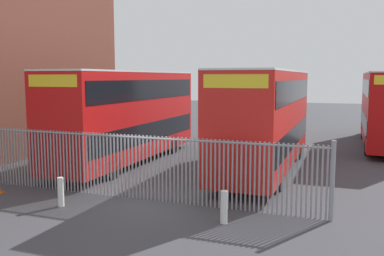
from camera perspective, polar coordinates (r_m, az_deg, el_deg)
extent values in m
plane|color=#3D3D42|center=(21.63, 3.73, -4.06)|extent=(100.00, 100.00, 0.00)
cylinder|color=gray|center=(17.85, -24.60, -3.45)|extent=(0.06, 0.06, 2.20)
cylinder|color=gray|center=(17.75, -24.28, -3.49)|extent=(0.06, 0.06, 2.20)
cylinder|color=gray|center=(17.66, -23.95, -3.52)|extent=(0.06, 0.06, 2.20)
cylinder|color=gray|center=(17.56, -23.63, -3.56)|extent=(0.06, 0.06, 2.20)
cylinder|color=gray|center=(17.46, -23.30, -3.60)|extent=(0.06, 0.06, 2.20)
cylinder|color=gray|center=(17.37, -22.96, -3.64)|extent=(0.06, 0.06, 2.20)
cylinder|color=gray|center=(17.27, -22.62, -3.68)|extent=(0.06, 0.06, 2.20)
cylinder|color=gray|center=(17.18, -22.28, -3.72)|extent=(0.06, 0.06, 2.20)
cylinder|color=gray|center=(17.08, -21.93, -3.76)|extent=(0.06, 0.06, 2.20)
cylinder|color=gray|center=(16.99, -21.58, -3.80)|extent=(0.06, 0.06, 2.20)
cylinder|color=gray|center=(16.90, -21.23, -3.84)|extent=(0.06, 0.06, 2.20)
cylinder|color=gray|center=(16.80, -20.87, -3.89)|extent=(0.06, 0.06, 2.20)
cylinder|color=gray|center=(16.71, -20.51, -3.93)|extent=(0.06, 0.06, 2.20)
cylinder|color=gray|center=(16.62, -20.14, -3.97)|extent=(0.06, 0.06, 2.20)
cylinder|color=gray|center=(16.53, -19.77, -4.01)|extent=(0.06, 0.06, 2.20)
cylinder|color=gray|center=(16.44, -19.40, -4.06)|extent=(0.06, 0.06, 2.20)
cylinder|color=gray|center=(16.35, -19.02, -4.10)|extent=(0.06, 0.06, 2.20)
cylinder|color=gray|center=(16.26, -18.64, -4.14)|extent=(0.06, 0.06, 2.20)
cylinder|color=gray|center=(16.18, -18.25, -4.19)|extent=(0.06, 0.06, 2.20)
cylinder|color=gray|center=(16.09, -17.86, -4.23)|extent=(0.06, 0.06, 2.20)
cylinder|color=gray|center=(16.00, -17.46, -4.27)|extent=(0.06, 0.06, 2.20)
cylinder|color=gray|center=(15.92, -17.06, -4.32)|extent=(0.06, 0.06, 2.20)
cylinder|color=gray|center=(15.83, -16.66, -4.36)|extent=(0.06, 0.06, 2.20)
cylinder|color=gray|center=(15.75, -16.25, -4.41)|extent=(0.06, 0.06, 2.20)
cylinder|color=gray|center=(15.67, -15.84, -4.45)|extent=(0.06, 0.06, 2.20)
cylinder|color=gray|center=(15.59, -15.42, -4.50)|extent=(0.06, 0.06, 2.20)
cylinder|color=gray|center=(15.51, -15.00, -4.54)|extent=(0.06, 0.06, 2.20)
cylinder|color=gray|center=(15.43, -14.57, -4.59)|extent=(0.06, 0.06, 2.20)
cylinder|color=gray|center=(15.35, -14.14, -4.63)|extent=(0.06, 0.06, 2.20)
cylinder|color=gray|center=(15.27, -13.71, -4.68)|extent=(0.06, 0.06, 2.20)
cylinder|color=gray|center=(15.19, -13.27, -4.73)|extent=(0.06, 0.06, 2.20)
cylinder|color=gray|center=(15.11, -12.83, -4.77)|extent=(0.06, 0.06, 2.20)
cylinder|color=gray|center=(15.04, -12.38, -4.82)|extent=(0.06, 0.06, 2.20)
cylinder|color=gray|center=(14.96, -11.92, -4.87)|extent=(0.06, 0.06, 2.20)
cylinder|color=gray|center=(14.89, -11.47, -4.92)|extent=(0.06, 0.06, 2.20)
cylinder|color=gray|center=(14.82, -11.00, -4.96)|extent=(0.06, 0.06, 2.20)
cylinder|color=gray|center=(14.74, -10.54, -5.01)|extent=(0.06, 0.06, 2.20)
cylinder|color=gray|center=(14.67, -10.07, -5.06)|extent=(0.06, 0.06, 2.20)
cylinder|color=gray|center=(14.60, -9.59, -5.11)|extent=(0.06, 0.06, 2.20)
cylinder|color=gray|center=(14.54, -9.11, -5.15)|extent=(0.06, 0.06, 2.20)
cylinder|color=gray|center=(14.47, -8.62, -5.20)|extent=(0.06, 0.06, 2.20)
cylinder|color=gray|center=(14.40, -8.13, -5.25)|extent=(0.06, 0.06, 2.20)
cylinder|color=gray|center=(14.33, -7.64, -5.30)|extent=(0.06, 0.06, 2.20)
cylinder|color=gray|center=(14.27, -7.14, -5.35)|extent=(0.06, 0.06, 2.20)
cylinder|color=gray|center=(14.21, -6.64, -5.39)|extent=(0.06, 0.06, 2.20)
cylinder|color=gray|center=(14.14, -6.13, -5.44)|extent=(0.06, 0.06, 2.20)
cylinder|color=gray|center=(14.08, -5.62, -5.49)|extent=(0.06, 0.06, 2.20)
cylinder|color=gray|center=(14.02, -5.10, -5.54)|extent=(0.06, 0.06, 2.20)
cylinder|color=gray|center=(13.96, -4.58, -5.59)|extent=(0.06, 0.06, 2.20)
cylinder|color=gray|center=(13.91, -4.05, -5.63)|extent=(0.06, 0.06, 2.20)
cylinder|color=gray|center=(13.85, -3.52, -5.68)|extent=(0.06, 0.06, 2.20)
cylinder|color=gray|center=(13.79, -2.98, -5.73)|extent=(0.06, 0.06, 2.20)
cylinder|color=gray|center=(13.74, -2.44, -5.78)|extent=(0.06, 0.06, 2.20)
cylinder|color=gray|center=(13.69, -1.90, -5.82)|extent=(0.06, 0.06, 2.20)
cylinder|color=gray|center=(13.63, -1.35, -5.87)|extent=(0.06, 0.06, 2.20)
cylinder|color=gray|center=(13.58, -0.80, -5.92)|extent=(0.06, 0.06, 2.20)
cylinder|color=gray|center=(13.54, -0.24, -5.97)|extent=(0.06, 0.06, 2.20)
cylinder|color=gray|center=(13.49, 0.32, -6.01)|extent=(0.06, 0.06, 2.20)
cylinder|color=gray|center=(13.44, 0.88, -6.06)|extent=(0.06, 0.06, 2.20)
cylinder|color=gray|center=(13.40, 1.45, -6.11)|extent=(0.06, 0.06, 2.20)
cylinder|color=gray|center=(13.35, 2.02, -6.15)|extent=(0.06, 0.06, 2.20)
cylinder|color=gray|center=(13.31, 2.60, -6.20)|extent=(0.06, 0.06, 2.20)
cylinder|color=gray|center=(13.27, 3.18, -6.24)|extent=(0.06, 0.06, 2.20)
cylinder|color=gray|center=(13.23, 3.76, -6.29)|extent=(0.06, 0.06, 2.20)
cylinder|color=gray|center=(13.19, 4.35, -6.33)|extent=(0.06, 0.06, 2.20)
cylinder|color=gray|center=(13.15, 4.94, -6.38)|extent=(0.06, 0.06, 2.20)
cylinder|color=gray|center=(13.12, 5.53, -6.42)|extent=(0.06, 0.06, 2.20)
cylinder|color=gray|center=(13.08, 6.13, -6.46)|extent=(0.06, 0.06, 2.20)
cylinder|color=gray|center=(13.05, 6.73, -6.51)|extent=(0.06, 0.06, 2.20)
cylinder|color=gray|center=(13.02, 7.34, -6.55)|extent=(0.06, 0.06, 2.20)
cylinder|color=gray|center=(12.99, 7.94, -6.59)|extent=(0.06, 0.06, 2.20)
cylinder|color=gray|center=(12.96, 8.55, -6.63)|extent=(0.06, 0.06, 2.20)
cylinder|color=gray|center=(12.93, 9.17, -6.67)|extent=(0.06, 0.06, 2.20)
cylinder|color=gray|center=(12.90, 9.78, -6.71)|extent=(0.06, 0.06, 2.20)
cylinder|color=gray|center=(12.88, 10.40, -6.75)|extent=(0.06, 0.06, 2.20)
cylinder|color=gray|center=(12.86, 11.02, -6.79)|extent=(0.06, 0.06, 2.20)
cylinder|color=gray|center=(12.84, 11.64, -6.83)|extent=(0.06, 0.06, 2.20)
cylinder|color=gray|center=(12.82, 12.26, -6.86)|extent=(0.06, 0.06, 2.20)
cylinder|color=gray|center=(12.80, 12.89, -6.90)|extent=(0.06, 0.06, 2.20)
cylinder|color=gray|center=(12.78, 13.52, -6.94)|extent=(0.06, 0.06, 2.20)
cylinder|color=gray|center=(12.77, 14.15, -6.97)|extent=(0.06, 0.06, 2.20)
cylinder|color=gray|center=(12.75, 14.78, -7.01)|extent=(0.06, 0.06, 2.20)
cylinder|color=gray|center=(12.74, 15.41, -7.04)|extent=(0.06, 0.06, 2.20)
cylinder|color=gray|center=(12.73, 16.05, -7.07)|extent=(0.06, 0.06, 2.20)
cylinder|color=gray|center=(12.72, 16.68, -7.11)|extent=(0.06, 0.06, 2.20)
cylinder|color=gray|center=(12.71, 17.32, -7.14)|extent=(0.06, 0.06, 2.20)
cylinder|color=gray|center=(12.71, 17.95, -7.17)|extent=(0.06, 0.06, 2.20)
cylinder|color=gray|center=(12.70, 18.59, -7.20)|extent=(0.06, 0.06, 2.20)
cylinder|color=gray|center=(14.53, -10.39, -1.10)|extent=(14.18, 0.07, 0.07)
cylinder|color=gray|center=(12.68, 18.60, -6.87)|extent=(0.14, 0.14, 2.35)
cube|color=red|center=(18.76, 10.03, 1.41)|extent=(2.50, 10.80, 4.00)
cube|color=black|center=(18.85, 9.98, -1.01)|extent=(2.54, 10.37, 0.90)
cube|color=black|center=(18.69, 10.11, 5.07)|extent=(2.54, 10.37, 0.90)
cube|color=yellow|center=(13.45, 5.96, 6.38)|extent=(2.12, 0.12, 0.44)
cube|color=silver|center=(18.68, 10.16, 7.62)|extent=(2.50, 10.80, 0.08)
cylinder|color=black|center=(16.09, 3.80, -6.02)|extent=(0.30, 1.04, 1.04)
cylinder|color=black|center=(15.61, 11.60, -6.55)|extent=(0.30, 1.04, 1.04)
cylinder|color=black|center=(22.10, 8.54, -2.52)|extent=(0.30, 1.04, 1.04)
cylinder|color=black|center=(21.76, 14.22, -2.81)|extent=(0.30, 1.04, 1.04)
cube|color=red|center=(20.46, -8.80, 1.89)|extent=(2.50, 10.80, 4.00)
cube|color=black|center=(20.55, -8.76, -0.34)|extent=(2.54, 10.37, 0.90)
cube|color=black|center=(20.39, -8.86, 5.25)|extent=(2.54, 10.37, 0.90)
cube|color=yellow|center=(15.94, -18.42, 6.14)|extent=(2.12, 0.12, 0.44)
cube|color=silver|center=(20.39, -8.91, 7.58)|extent=(2.50, 10.80, 0.08)
cylinder|color=black|center=(18.55, -16.77, -4.56)|extent=(0.30, 1.04, 1.04)
cylinder|color=black|center=(17.32, -10.95, -5.19)|extent=(0.30, 1.04, 1.04)
cylinder|color=black|center=(23.79, -7.53, -1.83)|extent=(0.30, 1.04, 1.04)
cylinder|color=black|center=(22.85, -2.65, -2.14)|extent=(0.30, 1.04, 1.04)
cylinder|color=black|center=(24.09, 22.86, -2.21)|extent=(0.30, 1.04, 1.04)
cylinder|color=black|center=(30.35, 22.42, -0.41)|extent=(0.30, 1.04, 1.04)
cylinder|color=silver|center=(14.16, -17.48, -8.32)|extent=(0.20, 0.20, 0.95)
cylinder|color=silver|center=(12.04, 4.38, -10.72)|extent=(0.20, 0.20, 0.95)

